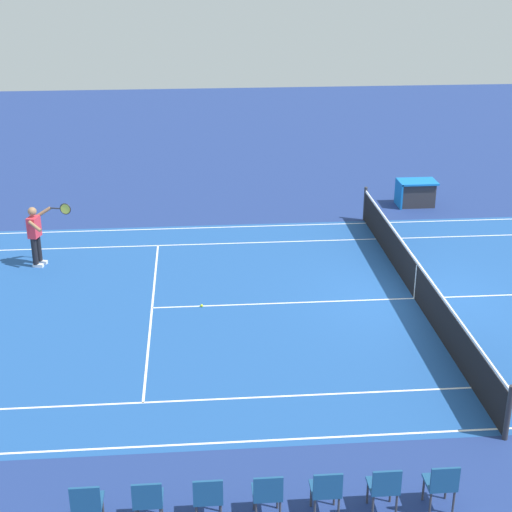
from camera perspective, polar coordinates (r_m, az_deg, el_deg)
ground_plane at (r=19.31m, az=11.64°, el=-3.09°), size 60.00×60.00×0.00m
court_slab at (r=19.31m, az=11.64°, el=-3.09°), size 24.20×11.40×0.00m
court_line_markings at (r=19.31m, az=11.64°, el=-3.08°), size 23.85×11.05×0.01m
tennis_net at (r=19.11m, az=11.75°, el=-1.76°), size 0.10×11.70×1.08m
tennis_player_near at (r=21.33m, az=-15.96°, el=1.65°), size 1.16×0.75×1.70m
tennis_ball at (r=18.52m, az=-4.04°, el=-3.68°), size 0.07×0.07×0.07m
spectator_chair_0 at (r=12.45m, az=13.57°, el=-16.00°), size 0.44×0.44×0.88m
spectator_chair_1 at (r=12.23m, az=9.47°, el=-16.44°), size 0.44×0.44×0.88m
spectator_chair_2 at (r=12.06m, az=5.22°, el=-16.81°), size 0.44×0.44×0.88m
spectator_chair_3 at (r=11.96m, az=0.85°, el=-17.09°), size 0.44×0.44×0.88m
spectator_chair_4 at (r=11.92m, az=-3.57°, el=-17.29°), size 0.44×0.44×0.88m
spectator_chair_5 at (r=11.95m, az=-8.01°, el=-17.38°), size 0.44×0.44×0.88m
spectator_chair_6 at (r=12.04m, az=-12.40°, el=-17.38°), size 0.44×0.44×0.88m
equipment_cart_tarped at (r=26.06m, az=11.72°, el=4.60°), size 1.25×0.84×0.85m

